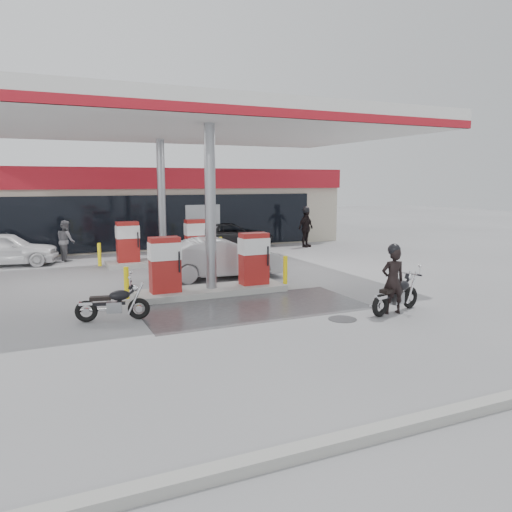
% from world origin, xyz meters
% --- Properties ---
extents(ground, '(90.00, 90.00, 0.00)m').
position_xyz_m(ground, '(0.00, 0.00, 0.00)').
color(ground, gray).
rests_on(ground, ground).
extents(wet_patch, '(6.00, 3.00, 0.00)m').
position_xyz_m(wet_patch, '(0.50, 0.00, 0.00)').
color(wet_patch, '#4C4C4F').
rests_on(wet_patch, ground).
extents(drain_cover, '(0.70, 0.70, 0.01)m').
position_xyz_m(drain_cover, '(2.00, -2.00, 0.00)').
color(drain_cover, '#38383A').
rests_on(drain_cover, ground).
extents(kerb, '(28.00, 0.25, 0.15)m').
position_xyz_m(kerb, '(0.00, -7.00, 0.07)').
color(kerb, gray).
rests_on(kerb, ground).
extents(store_building, '(22.00, 8.22, 4.00)m').
position_xyz_m(store_building, '(0.01, 15.94, 2.01)').
color(store_building, '#B9AD9B').
rests_on(store_building, ground).
extents(canopy, '(16.00, 10.02, 5.51)m').
position_xyz_m(canopy, '(0.00, 5.00, 5.27)').
color(canopy, silver).
rests_on(canopy, ground).
extents(pump_island_near, '(5.14, 1.30, 1.78)m').
position_xyz_m(pump_island_near, '(0.00, 2.00, 0.71)').
color(pump_island_near, '#9E9E99').
rests_on(pump_island_near, ground).
extents(pump_island_far, '(5.14, 1.30, 1.78)m').
position_xyz_m(pump_island_far, '(0.00, 8.00, 0.71)').
color(pump_island_far, '#9E9E99').
rests_on(pump_island_far, ground).
extents(main_motorcycle, '(1.87, 0.83, 0.99)m').
position_xyz_m(main_motorcycle, '(3.65, -1.98, 0.44)').
color(main_motorcycle, black).
rests_on(main_motorcycle, ground).
extents(biker_main, '(0.68, 0.51, 1.70)m').
position_xyz_m(biker_main, '(3.47, -2.04, 0.85)').
color(biker_main, black).
rests_on(biker_main, ground).
extents(parked_motorcycle, '(1.75, 0.75, 0.91)m').
position_xyz_m(parked_motorcycle, '(-3.12, 0.17, 0.40)').
color(parked_motorcycle, black).
rests_on(parked_motorcycle, ground).
extents(sedan_white, '(4.22, 2.25, 1.37)m').
position_xyz_m(sedan_white, '(-5.88, 10.20, 0.68)').
color(sedan_white, white).
rests_on(sedan_white, ground).
extents(attendant, '(0.87, 0.99, 1.74)m').
position_xyz_m(attendant, '(-3.55, 10.46, 0.87)').
color(attendant, slate).
rests_on(attendant, ground).
extents(hatchback_silver, '(4.37, 1.80, 1.41)m').
position_xyz_m(hatchback_silver, '(1.09, 4.20, 0.70)').
color(hatchback_silver, '#AFB3B7').
rests_on(hatchback_silver, ground).
extents(parked_car_right, '(4.75, 2.74, 1.25)m').
position_xyz_m(parked_car_right, '(4.50, 12.00, 0.62)').
color(parked_car_right, black).
rests_on(parked_car_right, ground).
extents(biker_walking, '(1.24, 0.93, 1.96)m').
position_xyz_m(biker_walking, '(8.00, 10.27, 0.98)').
color(biker_walking, black).
rests_on(biker_walking, ground).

